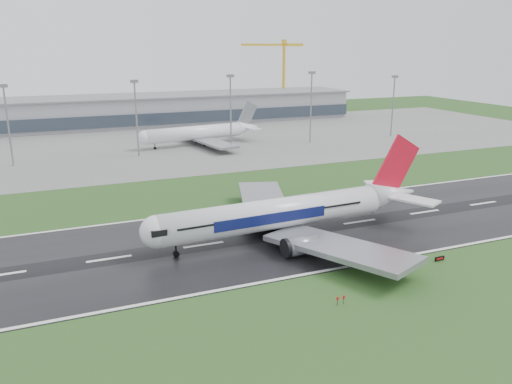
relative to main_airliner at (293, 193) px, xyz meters
name	(u,v)px	position (x,y,z in m)	size (l,w,h in m)	color
ground	(286,233)	(-0.26, 2.73, -10.29)	(520.00, 520.00, 0.00)	#224619
runway	(286,233)	(-0.26, 2.73, -10.24)	(400.00, 45.00, 0.10)	black
apron	(165,142)	(-0.26, 127.73, -10.25)	(400.00, 130.00, 0.08)	slate
terminal	(140,111)	(-0.26, 187.73, -2.79)	(240.00, 36.00, 15.00)	gray
main_airliner	(293,193)	(0.00, 0.00, 0.00)	(69.00, 65.72, 20.37)	silver
parked_airliner	(199,125)	(12.37, 116.86, -1.70)	(58.06, 54.05, 17.02)	white
tower_crane	(284,77)	(93.70, 202.73, 12.38)	(46.02, 2.51, 45.34)	gold
runway_sign	(439,259)	(21.23, -23.72, -9.77)	(2.30, 0.26, 1.04)	black
floodmast_1	(9,128)	(-61.50, 102.73, 3.63)	(0.64, 0.64, 27.84)	gray
floodmast_2	(137,120)	(-16.52, 102.73, 3.85)	(0.64, 0.64, 28.26)	gray
floodmast_3	(231,114)	(22.09, 102.73, 4.44)	(0.64, 0.64, 29.46)	gray
floodmast_4	(311,109)	(59.56, 102.73, 4.72)	(0.64, 0.64, 30.02)	gray
floodmast_5	(393,108)	(103.33, 102.73, 3.42)	(0.64, 0.64, 27.42)	gray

